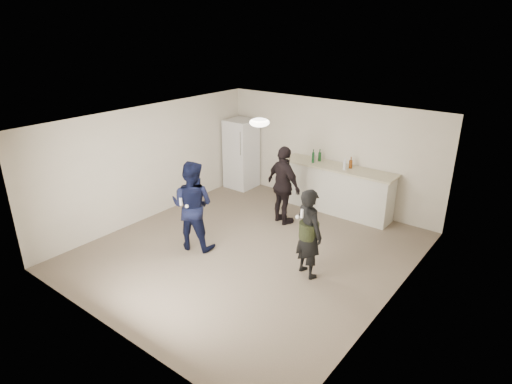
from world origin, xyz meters
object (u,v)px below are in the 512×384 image
Objects in this scene: fridge at (241,154)px; spectator at (284,186)px; man at (192,205)px; woman at (309,233)px; counter at (336,190)px; shaker at (314,159)px.

spectator is (2.14, -1.18, -0.04)m from fridge.
man reaches higher than woman.
spectator is (-1.51, 1.46, 0.07)m from woman.
spectator is at bearing -115.91° from counter.
shaker is 0.10× the size of spectator.
counter is at bearing 1.46° from fridge.
woman reaches higher than counter.
fridge is at bearing -15.46° from woman.
man is at bearing 32.92° from woman.
counter is 2.87m from woman.
shaker is at bearing 0.55° from fridge.
counter is at bearing 4.81° from shaker.
shaker is at bearing -123.06° from man.
man is 1.10× the size of woman.
shaker is at bearing -40.44° from woman.
woman is (3.65, -2.64, -0.10)m from fridge.
woman is (0.90, -2.71, 0.27)m from counter.
fridge is 4.51m from woman.
spectator is at bearing -23.71° from woman.
spectator reaches higher than woman.
fridge reaches higher than spectator.
fridge reaches higher than counter.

